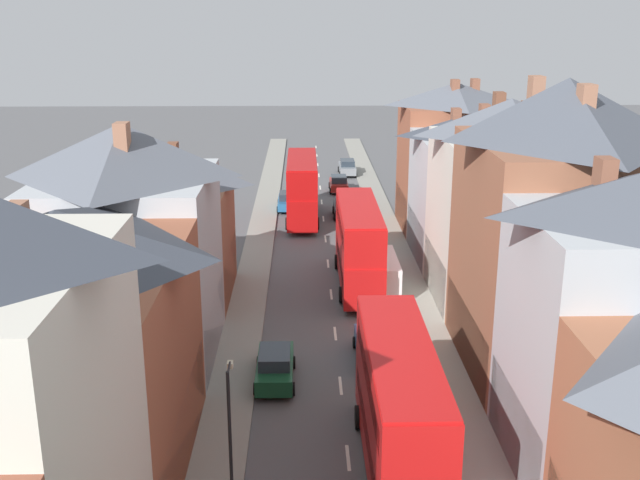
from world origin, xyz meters
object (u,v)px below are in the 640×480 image
at_px(double_decker_bus_lead, 359,244).
at_px(car_parked_left_a, 339,183).
at_px(double_decker_bus_mid_street, 302,187).
at_px(car_mid_black, 347,167).
at_px(car_near_blue, 288,201).
at_px(street_lamp, 230,430).
at_px(car_parked_right_a, 374,344).
at_px(double_decker_bus_far_approaching, 399,408).
at_px(car_mid_white, 275,366).
at_px(car_near_silver, 344,208).
at_px(delivery_van, 381,274).
at_px(car_parked_left_b, 368,240).

relative_size(double_decker_bus_lead, car_parked_left_a, 2.61).
relative_size(double_decker_bus_lead, double_decker_bus_mid_street, 1.00).
relative_size(double_decker_bus_lead, car_mid_black, 2.38).
xyz_separation_m(car_near_blue, street_lamp, (-1.15, -42.37, 2.42)).
bearing_deg(car_parked_right_a, double_decker_bus_mid_street, 97.63).
distance_m(double_decker_bus_far_approaching, car_parked_right_a, 10.07).
distance_m(double_decker_bus_lead, car_near_blue, 20.28).
relative_size(double_decker_bus_lead, car_mid_white, 2.45).
relative_size(car_parked_right_a, street_lamp, 0.77).
distance_m(car_near_blue, car_mid_white, 32.72).
bearing_deg(car_mid_white, double_decker_bus_mid_street, 87.48).
bearing_deg(car_mid_black, double_decker_bus_lead, -92.16).
relative_size(double_decker_bus_lead, car_near_blue, 2.58).
distance_m(car_near_blue, car_near_silver, 5.55).
bearing_deg(delivery_van, double_decker_bus_lead, 130.06).
bearing_deg(car_near_silver, delivery_van, -85.99).
bearing_deg(street_lamp, double_decker_bus_lead, 75.15).
bearing_deg(car_parked_left_a, double_decker_bus_mid_street, -108.82).
height_order(car_parked_right_a, car_parked_left_b, car_parked_right_a).
bearing_deg(car_near_blue, car_parked_left_a, 55.56).
distance_m(car_near_silver, delivery_van, 18.58).
height_order(double_decker_bus_lead, delivery_van, double_decker_bus_lead).
relative_size(car_near_blue, car_parked_left_a, 1.01).
bearing_deg(delivery_van, car_mid_black, 90.00).
distance_m(double_decker_bus_mid_street, delivery_van, 18.42).
bearing_deg(double_decker_bus_far_approaching, car_parked_right_a, 89.95).
xyz_separation_m(car_parked_left_b, delivery_van, (0.00, -9.04, 0.55)).
bearing_deg(double_decker_bus_mid_street, car_near_blue, 110.55).
height_order(car_parked_left_a, street_lamp, street_lamp).
distance_m(double_decker_bus_lead, car_mid_black, 34.74).
bearing_deg(car_parked_left_a, delivery_van, -87.37).
bearing_deg(car_mid_black, car_mid_white, -97.39).
xyz_separation_m(double_decker_bus_far_approaching, car_near_blue, (-4.89, 40.27, -2.00)).
bearing_deg(double_decker_bus_far_approaching, car_parked_left_b, 87.34).
bearing_deg(car_near_silver, car_mid_black, 85.80).
xyz_separation_m(car_near_blue, car_near_silver, (4.90, -2.61, 0.01)).
xyz_separation_m(double_decker_bus_lead, car_parked_left_a, (0.01, 26.73, -2.01)).
relative_size(double_decker_bus_lead, car_parked_right_a, 2.55).
relative_size(car_parked_left_a, car_mid_black, 0.91).
bearing_deg(car_parked_left_b, street_lamp, -103.65).
bearing_deg(street_lamp, delivery_van, 70.90).
height_order(car_parked_left_b, car_mid_white, car_mid_white).
bearing_deg(double_decker_bus_mid_street, car_parked_right_a, -82.37).
xyz_separation_m(car_mid_white, delivery_van, (6.20, 11.58, 0.50)).
xyz_separation_m(car_parked_right_a, delivery_van, (1.30, 9.26, 0.52)).
bearing_deg(delivery_van, car_near_silver, 94.01).
height_order(car_near_blue, car_parked_right_a, car_parked_right_a).
bearing_deg(car_mid_black, car_parked_right_a, -91.64).
distance_m(car_near_silver, car_parked_left_b, 9.58).
bearing_deg(double_decker_bus_far_approaching, delivery_van, 86.09).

